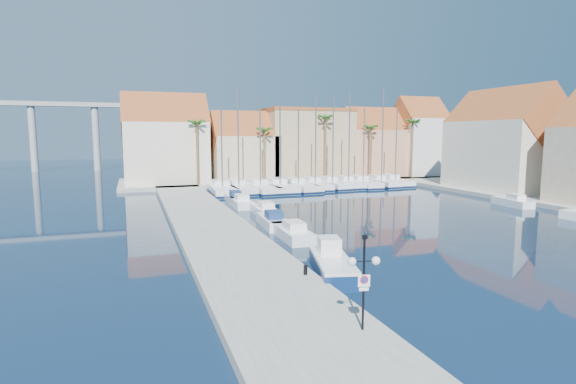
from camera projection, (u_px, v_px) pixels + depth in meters
name	position (u px, v px, depth m)	size (l,w,h in m)	color
ground	(393.00, 262.00, 27.53)	(260.00, 260.00, 0.00)	black
quay_west	(210.00, 225.00, 37.21)	(6.00, 77.00, 0.50)	gray
shore_north	(289.00, 179.00, 75.72)	(54.00, 16.00, 0.50)	gray
shore_east	(562.00, 200.00, 51.97)	(12.00, 60.00, 0.50)	gray
lamp_post	(364.00, 268.00, 16.47)	(1.21, 0.51, 3.63)	black
bollard	(305.00, 270.00, 23.32)	(0.21, 0.21, 0.52)	black
fishing_boat	(332.00, 264.00, 24.85)	(3.09, 5.76, 1.92)	navy
motorboat_west_0	(292.00, 232.00, 33.57)	(1.99, 5.76, 1.40)	white
motorboat_west_1	(273.00, 221.00, 37.95)	(2.16, 5.66, 1.40)	white
motorboat_west_2	(265.00, 210.00, 43.18)	(1.90, 5.46, 1.40)	white
motorboat_west_3	(241.00, 202.00, 48.39)	(1.95, 5.64, 1.40)	white
motorboat_west_4	(235.00, 198.00, 51.60)	(1.83, 5.10, 1.40)	white
motorboat_east_1	(513.00, 202.00, 48.68)	(2.06, 5.06, 1.40)	white
sailboat_0	(222.00, 189.00, 59.99)	(3.76, 12.00, 11.74)	white
sailboat_1	(238.00, 188.00, 60.74)	(3.21, 10.37, 14.58)	white
sailboat_2	(259.00, 187.00, 61.58)	(3.64, 11.55, 12.95)	white
sailboat_3	(279.00, 186.00, 62.67)	(3.87, 11.75, 11.77)	white
sailboat_4	(296.00, 186.00, 63.49)	(3.73, 11.68, 11.05)	white
sailboat_5	(314.00, 184.00, 64.64)	(3.09, 9.87, 13.31)	white
sailboat_6	(331.00, 184.00, 65.60)	(2.67, 9.25, 12.90)	white
sailboat_7	(347.00, 183.00, 66.38)	(2.71, 8.86, 13.76)	white
sailboat_8	(361.00, 183.00, 67.06)	(3.19, 9.91, 11.48)	white
sailboat_9	(380.00, 182.00, 67.83)	(2.31, 8.64, 14.32)	white
sailboat_10	(393.00, 181.00, 69.17)	(3.01, 9.28, 11.66)	white
building_0	(166.00, 143.00, 67.47)	(12.30, 9.00, 13.50)	beige
building_1	(244.00, 150.00, 71.54)	(10.30, 8.00, 11.00)	tan
building_2	(306.00, 143.00, 75.93)	(14.20, 10.20, 11.50)	tan
building_3	(371.00, 145.00, 78.96)	(10.30, 8.00, 12.00)	tan
building_4	(418.00, 139.00, 80.81)	(8.30, 8.00, 14.00)	silver
building_6	(504.00, 144.00, 59.60)	(9.00, 14.30, 13.50)	beige
palm_0	(197.00, 125.00, 63.77)	(2.60, 2.60, 10.15)	brown
palm_1	(264.00, 132.00, 67.14)	(2.60, 2.60, 9.15)	brown
palm_2	(326.00, 120.00, 70.16)	(2.60, 2.60, 11.15)	brown
palm_3	(371.00, 129.00, 72.94)	(2.60, 2.60, 9.65)	brown
palm_4	(413.00, 124.00, 75.43)	(2.60, 2.60, 10.65)	brown
viaduct	(3.00, 122.00, 90.32)	(48.00, 2.20, 14.45)	#9E9E99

